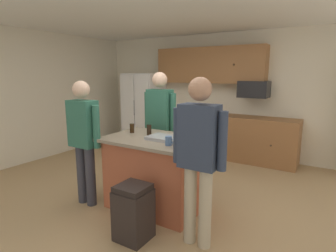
# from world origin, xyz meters

# --- Properties ---
(floor) EXTENTS (7.04, 7.04, 0.00)m
(floor) POSITION_xyz_m (0.00, 0.00, 0.00)
(floor) COLOR tan
(floor) RESTS_ON ground
(ceiling) EXTENTS (7.04, 7.04, 0.00)m
(ceiling) POSITION_xyz_m (0.00, 0.00, 2.60)
(ceiling) COLOR white
(back_wall) EXTENTS (6.40, 0.10, 2.60)m
(back_wall) POSITION_xyz_m (0.00, 2.80, 1.30)
(back_wall) COLOR beige
(back_wall) RESTS_ON ground
(side_wall_left) EXTENTS (0.10, 5.60, 2.60)m
(side_wall_left) POSITION_xyz_m (-3.20, 0.00, 1.30)
(side_wall_left) COLOR beige
(side_wall_left) RESTS_ON ground
(cabinet_run_upper) EXTENTS (2.40, 0.38, 0.75)m
(cabinet_run_upper) POSITION_xyz_m (-0.40, 2.60, 1.93)
(cabinet_run_upper) COLOR #936038
(cabinet_run_lower) EXTENTS (1.80, 0.63, 0.90)m
(cabinet_run_lower) POSITION_xyz_m (0.60, 2.48, 0.45)
(cabinet_run_lower) COLOR #936038
(cabinet_run_lower) RESTS_ON ground
(refrigerator) EXTENTS (0.85, 0.76, 1.75)m
(refrigerator) POSITION_xyz_m (-2.00, 2.38, 0.88)
(refrigerator) COLOR white
(refrigerator) RESTS_ON ground
(microwave_over_range) EXTENTS (0.56, 0.40, 0.32)m
(microwave_over_range) POSITION_xyz_m (0.60, 2.50, 1.45)
(microwave_over_range) COLOR black
(kitchen_island) EXTENTS (1.31, 0.91, 0.94)m
(kitchen_island) POSITION_xyz_m (0.08, -0.16, 0.48)
(kitchen_island) COLOR #AD5638
(kitchen_island) RESTS_ON ground
(person_host_foreground) EXTENTS (0.57, 0.22, 1.67)m
(person_host_foreground) POSITION_xyz_m (-0.78, -0.58, 0.96)
(person_host_foreground) COLOR #383842
(person_host_foreground) RESTS_ON ground
(person_elder_center) EXTENTS (0.57, 0.23, 1.73)m
(person_elder_center) POSITION_xyz_m (0.90, -0.62, 1.00)
(person_elder_center) COLOR tan
(person_elder_center) RESTS_ON ground
(person_guest_left) EXTENTS (0.57, 0.23, 1.78)m
(person_guest_left) POSITION_xyz_m (-0.34, 0.58, 1.04)
(person_guest_left) COLOR #383842
(person_guest_left) RESTS_ON ground
(glass_pilsner) EXTENTS (0.07, 0.07, 0.14)m
(glass_pilsner) POSITION_xyz_m (0.27, 0.06, 1.01)
(glass_pilsner) COLOR black
(glass_pilsner) RESTS_ON kitchen_island
(mug_blue_stoneware) EXTENTS (0.12, 0.08, 0.11)m
(mug_blue_stoneware) POSITION_xyz_m (0.41, -0.38, 1.00)
(mug_blue_stoneware) COLOR #4C6B99
(mug_blue_stoneware) RESTS_ON kitchen_island
(glass_stout_tall) EXTENTS (0.06, 0.06, 0.12)m
(glass_stout_tall) POSITION_xyz_m (-0.39, -0.06, 1.01)
(glass_stout_tall) COLOR black
(glass_stout_tall) RESTS_ON kitchen_island
(glass_short_whisky) EXTENTS (0.06, 0.06, 0.14)m
(glass_short_whisky) POSITION_xyz_m (-0.09, -0.06, 1.01)
(glass_short_whisky) COLOR black
(glass_short_whisky) RESTS_ON kitchen_island
(serving_tray) EXTENTS (0.44, 0.30, 0.04)m
(serving_tray) POSITION_xyz_m (0.24, -0.17, 0.96)
(serving_tray) COLOR #B7B7BC
(serving_tray) RESTS_ON kitchen_island
(trash_bin) EXTENTS (0.34, 0.34, 0.61)m
(trash_bin) POSITION_xyz_m (0.28, -0.89, 0.30)
(trash_bin) COLOR black
(trash_bin) RESTS_ON ground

